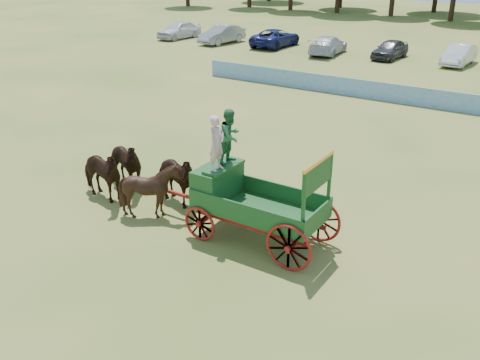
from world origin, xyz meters
name	(u,v)px	position (x,y,z in m)	size (l,w,h in m)	color
ground	(241,245)	(0.00, 0.00, 0.00)	(160.00, 160.00, 0.00)	olive
horse_lead_left	(99,174)	(-5.80, -0.03, 0.94)	(1.02, 2.24, 1.89)	black
horse_lead_right	(122,164)	(-5.80, 1.07, 0.94)	(1.02, 2.24, 1.89)	black
horse_wheel_left	(152,190)	(-3.40, -0.03, 0.95)	(1.53, 1.72, 1.89)	black
horse_wheel_right	(174,179)	(-3.40, 1.07, 0.94)	(1.02, 2.24, 1.89)	black
farm_dray	(238,183)	(-0.46, 0.55, 1.70)	(6.00, 2.00, 3.80)	#9B230F
sponsor_banner	(400,94)	(-1.00, 18.00, 0.53)	(26.00, 0.08, 1.05)	#1B5692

